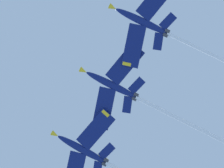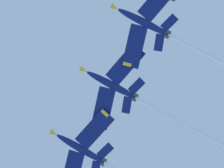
% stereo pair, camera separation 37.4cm
% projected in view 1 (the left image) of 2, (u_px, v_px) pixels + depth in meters
% --- Properties ---
extents(jet_inner_left, '(45.54, 34.16, 11.92)m').
position_uv_depth(jet_inner_left, '(178.00, 39.00, 102.46)').
color(jet_inner_left, navy).
extents(jet_centre, '(40.11, 30.59, 10.34)m').
position_uv_depth(jet_centre, '(148.00, 103.00, 105.09)').
color(jet_centre, navy).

